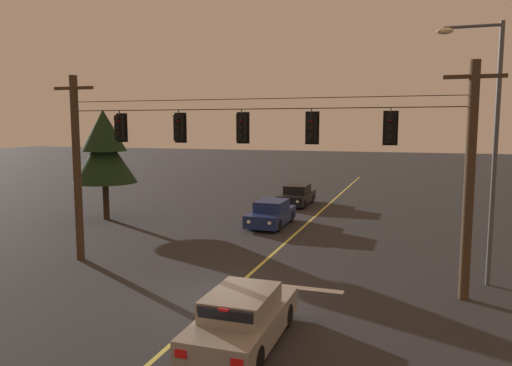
{
  "coord_description": "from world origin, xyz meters",
  "views": [
    {
      "loc": [
        5.72,
        -13.81,
        5.51
      ],
      "look_at": [
        0.0,
        3.42,
        3.35
      ],
      "focal_mm": 33.97,
      "sensor_mm": 36.0,
      "label": 1
    }
  ],
  "objects": [
    {
      "name": "street_lamp_corner",
      "position": [
        7.94,
        4.16,
        5.28
      ],
      "size": [
        2.11,
        0.3,
        8.9
      ],
      "color": "#4C4F54",
      "rests_on": "ground"
    },
    {
      "name": "lane_centre_stripe",
      "position": [
        0.0,
        8.42,
        0.0
      ],
      "size": [
        0.14,
        60.0,
        0.01
      ],
      "primitive_type": "cube",
      "color": "#D1C64C",
      "rests_on": "ground"
    },
    {
      "name": "ground_plane",
      "position": [
        0.0,
        0.0,
        0.0
      ],
      "size": [
        180.0,
        180.0,
        0.0
      ],
      "primitive_type": "plane",
      "color": "#28282B"
    },
    {
      "name": "traffic_light_rightmost",
      "position": [
        4.89,
        2.4,
        5.43
      ],
      "size": [
        0.48,
        0.41,
        1.22
      ],
      "color": "black"
    },
    {
      "name": "car_oncoming_lead",
      "position": [
        -1.8,
        11.5,
        0.65
      ],
      "size": [
        1.8,
        4.42,
        1.39
      ],
      "color": "navy",
      "rests_on": "ground"
    },
    {
      "name": "car_waiting_near_lane",
      "position": [
        1.69,
        -2.77,
        0.65
      ],
      "size": [
        1.8,
        4.33,
        1.39
      ],
      "color": "gray",
      "rests_on": "ground"
    },
    {
      "name": "traffic_light_right_inner",
      "position": [
        2.31,
        2.4,
        5.43
      ],
      "size": [
        0.48,
        0.41,
        1.22
      ],
      "color": "black"
    },
    {
      "name": "tree_verge_near",
      "position": [
        -11.54,
        10.12,
        4.08
      ],
      "size": [
        3.7,
        3.7,
        6.43
      ],
      "color": "#332316",
      "rests_on": "ground"
    },
    {
      "name": "traffic_light_leftmost",
      "position": [
        -5.23,
        2.4,
        5.43
      ],
      "size": [
        0.48,
        0.41,
        1.22
      ],
      "color": "black"
    },
    {
      "name": "signal_span_assembly",
      "position": [
        0.0,
        2.42,
        3.89
      ],
      "size": [
        16.42,
        0.32,
        7.48
      ],
      "color": "#423021",
      "rests_on": "ground"
    },
    {
      "name": "stop_bar_paint",
      "position": [
        1.9,
        1.82,
        0.0
      ],
      "size": [
        3.4,
        0.36,
        0.01
      ],
      "primitive_type": "cube",
      "color": "silver",
      "rests_on": "ground"
    },
    {
      "name": "traffic_light_left_inner",
      "position": [
        -2.68,
        2.4,
        5.43
      ],
      "size": [
        0.48,
        0.41,
        1.22
      ],
      "color": "black"
    },
    {
      "name": "car_oncoming_trailing",
      "position": [
        -2.08,
        18.77,
        0.65
      ],
      "size": [
        1.8,
        4.42,
        1.39
      ],
      "color": "black",
      "rests_on": "ground"
    },
    {
      "name": "traffic_light_centre",
      "position": [
        -0.2,
        2.4,
        5.43
      ],
      "size": [
        0.48,
        0.41,
        1.22
      ],
      "color": "black"
    }
  ]
}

